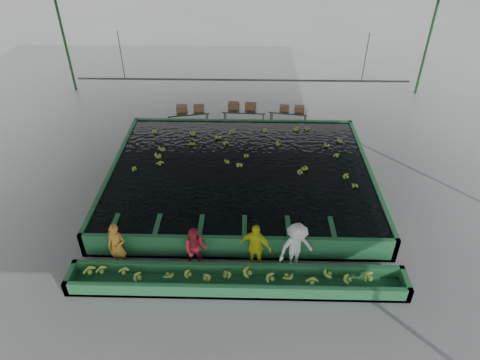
{
  "coord_description": "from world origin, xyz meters",
  "views": [
    {
      "loc": [
        0.31,
        -12.18,
        9.95
      ],
      "look_at": [
        0.0,
        0.5,
        1.0
      ],
      "focal_mm": 32.0,
      "sensor_mm": 36.0,
      "label": 1
    }
  ],
  "objects_px": {
    "worker_a": "(117,246)",
    "packing_table_right": "(288,118)",
    "worker_c": "(255,247)",
    "worker_b": "(196,249)",
    "box_stack_mid": "(242,109)",
    "packing_table_mid": "(244,118)",
    "box_stack_right": "(292,111)",
    "box_stack_left": "(190,111)",
    "worker_d": "(296,247)",
    "flotation_tank": "(241,177)",
    "sorting_trough": "(237,281)",
    "packing_table_left": "(189,120)"
  },
  "relations": [
    {
      "from": "worker_d",
      "to": "packing_table_right",
      "type": "bearing_deg",
      "value": 62.86
    },
    {
      "from": "worker_d",
      "to": "packing_table_left",
      "type": "relative_size",
      "value": 0.88
    },
    {
      "from": "packing_table_right",
      "to": "box_stack_mid",
      "type": "relative_size",
      "value": 1.37
    },
    {
      "from": "worker_c",
      "to": "packing_table_mid",
      "type": "xyz_separation_m",
      "value": [
        -0.48,
        9.29,
        -0.39
      ]
    },
    {
      "from": "worker_c",
      "to": "box_stack_left",
      "type": "relative_size",
      "value": 1.31
    },
    {
      "from": "flotation_tank",
      "to": "packing_table_right",
      "type": "height_order",
      "value": "flotation_tank"
    },
    {
      "from": "worker_b",
      "to": "packing_table_right",
      "type": "bearing_deg",
      "value": 72.08
    },
    {
      "from": "packing_table_mid",
      "to": "box_stack_left",
      "type": "distance_m",
      "value": 2.6
    },
    {
      "from": "flotation_tank",
      "to": "packing_table_left",
      "type": "bearing_deg",
      "value": 118.69
    },
    {
      "from": "packing_table_mid",
      "to": "box_stack_mid",
      "type": "bearing_deg",
      "value": 153.1
    },
    {
      "from": "worker_d",
      "to": "box_stack_mid",
      "type": "xyz_separation_m",
      "value": [
        -1.81,
        9.34,
        0.07
      ]
    },
    {
      "from": "sorting_trough",
      "to": "box_stack_left",
      "type": "bearing_deg",
      "value": 104.2
    },
    {
      "from": "packing_table_mid",
      "to": "box_stack_right",
      "type": "xyz_separation_m",
      "value": [
        2.29,
        0.09,
        0.36
      ]
    },
    {
      "from": "worker_a",
      "to": "packing_table_mid",
      "type": "height_order",
      "value": "worker_a"
    },
    {
      "from": "worker_a",
      "to": "worker_c",
      "type": "height_order",
      "value": "worker_c"
    },
    {
      "from": "box_stack_right",
      "to": "worker_c",
      "type": "bearing_deg",
      "value": -100.91
    },
    {
      "from": "packing_table_right",
      "to": "box_stack_right",
      "type": "xyz_separation_m",
      "value": [
        0.14,
        -0.05,
        0.42
      ]
    },
    {
      "from": "flotation_tank",
      "to": "packing_table_right",
      "type": "bearing_deg",
      "value": 66.77
    },
    {
      "from": "sorting_trough",
      "to": "worker_d",
      "type": "height_order",
      "value": "worker_d"
    },
    {
      "from": "flotation_tank",
      "to": "worker_b",
      "type": "bearing_deg",
      "value": -106.51
    },
    {
      "from": "worker_a",
      "to": "box_stack_mid",
      "type": "distance_m",
      "value": 10.02
    },
    {
      "from": "worker_a",
      "to": "worker_c",
      "type": "bearing_deg",
      "value": 9.38
    },
    {
      "from": "worker_a",
      "to": "sorting_trough",
      "type": "bearing_deg",
      "value": -2.91
    },
    {
      "from": "sorting_trough",
      "to": "box_stack_right",
      "type": "relative_size",
      "value": 8.55
    },
    {
      "from": "packing_table_right",
      "to": "worker_d",
      "type": "bearing_deg",
      "value": -92.62
    },
    {
      "from": "flotation_tank",
      "to": "worker_c",
      "type": "height_order",
      "value": "worker_c"
    },
    {
      "from": "worker_a",
      "to": "packing_table_right",
      "type": "xyz_separation_m",
      "value": [
        5.87,
        9.43,
        -0.38
      ]
    },
    {
      "from": "worker_c",
      "to": "packing_table_right",
      "type": "relative_size",
      "value": 0.94
    },
    {
      "from": "flotation_tank",
      "to": "packing_table_mid",
      "type": "distance_m",
      "value": 4.99
    },
    {
      "from": "worker_d",
      "to": "packing_table_right",
      "type": "distance_m",
      "value": 9.45
    },
    {
      "from": "worker_b",
      "to": "packing_table_left",
      "type": "relative_size",
      "value": 0.76
    },
    {
      "from": "worker_b",
      "to": "box_stack_left",
      "type": "height_order",
      "value": "worker_b"
    },
    {
      "from": "flotation_tank",
      "to": "worker_c",
      "type": "distance_m",
      "value": 4.35
    },
    {
      "from": "worker_a",
      "to": "worker_b",
      "type": "height_order",
      "value": "worker_a"
    },
    {
      "from": "box_stack_left",
      "to": "box_stack_right",
      "type": "xyz_separation_m",
      "value": [
        4.84,
        0.28,
        -0.07
      ]
    },
    {
      "from": "packing_table_mid",
      "to": "box_stack_left",
      "type": "bearing_deg",
      "value": -175.69
    },
    {
      "from": "worker_b",
      "to": "packing_table_left",
      "type": "distance_m",
      "value": 9.19
    },
    {
      "from": "worker_b",
      "to": "packing_table_mid",
      "type": "distance_m",
      "value": 9.39
    },
    {
      "from": "worker_b",
      "to": "box_stack_left",
      "type": "relative_size",
      "value": 1.14
    },
    {
      "from": "worker_c",
      "to": "box_stack_right",
      "type": "bearing_deg",
      "value": 97.71
    },
    {
      "from": "flotation_tank",
      "to": "box_stack_mid",
      "type": "relative_size",
      "value": 7.54
    },
    {
      "from": "packing_table_right",
      "to": "box_stack_right",
      "type": "height_order",
      "value": "box_stack_right"
    },
    {
      "from": "flotation_tank",
      "to": "worker_a",
      "type": "distance_m",
      "value": 5.67
    },
    {
      "from": "worker_b",
      "to": "worker_c",
      "type": "distance_m",
      "value": 1.81
    },
    {
      "from": "packing_table_left",
      "to": "packing_table_mid",
      "type": "bearing_deg",
      "value": 4.45
    },
    {
      "from": "worker_a",
      "to": "box_stack_right",
      "type": "bearing_deg",
      "value": 66.7
    },
    {
      "from": "sorting_trough",
      "to": "box_stack_mid",
      "type": "xyz_separation_m",
      "value": [
        -0.04,
        10.14,
        0.69
      ]
    },
    {
      "from": "worker_b",
      "to": "box_stack_mid",
      "type": "relative_size",
      "value": 1.13
    },
    {
      "from": "box_stack_mid",
      "to": "worker_a",
      "type": "bearing_deg",
      "value": -111.23
    },
    {
      "from": "worker_c",
      "to": "packing_table_right",
      "type": "bearing_deg",
      "value": 98.6
    }
  ]
}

